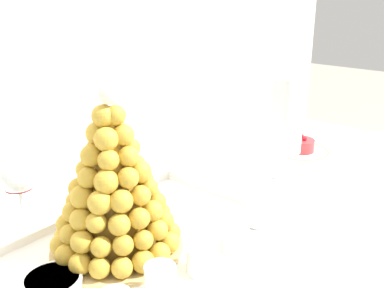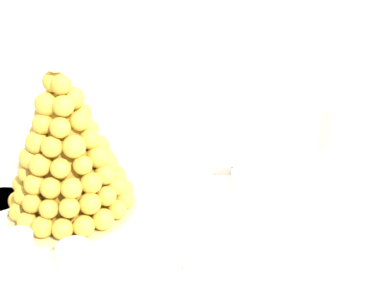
{
  "view_description": "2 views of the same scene",
  "coord_description": "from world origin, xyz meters",
  "px_view_note": "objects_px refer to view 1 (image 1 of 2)",
  "views": [
    {
      "loc": [
        -0.84,
        -0.57,
        1.24
      ],
      "look_at": [
        -0.07,
        0.06,
        0.89
      ],
      "focal_mm": 43.08,
      "sensor_mm": 36.0,
      "label": 1
    },
    {
      "loc": [
        -0.04,
        -0.82,
        1.35
      ],
      "look_at": [
        -0.09,
        -0.01,
        0.92
      ],
      "focal_mm": 48.42,
      "sensor_mm": 36.0,
      "label": 2
    }
  ],
  "objects_px": {
    "serving_tray": "(155,247)",
    "dessert_cup_mid_right": "(235,239)",
    "dessert_cup_centre": "(203,261)",
    "wine_glass": "(18,178)",
    "creme_brulee_ramekin": "(52,282)",
    "croquembouche": "(114,189)",
    "macaron_goblet": "(281,118)",
    "dessert_cup_right": "(259,215)",
    "fruit_tart_plate": "(300,148)",
    "dessert_cup_mid_left": "(160,282)"
  },
  "relations": [
    {
      "from": "serving_tray",
      "to": "dessert_cup_mid_left",
      "type": "bearing_deg",
      "value": -132.58
    },
    {
      "from": "dessert_cup_centre",
      "to": "macaron_goblet",
      "type": "xyz_separation_m",
      "value": [
        0.45,
        0.1,
        0.14
      ]
    },
    {
      "from": "serving_tray",
      "to": "dessert_cup_right",
      "type": "height_order",
      "value": "dessert_cup_right"
    },
    {
      "from": "dessert_cup_right",
      "to": "dessert_cup_mid_right",
      "type": "bearing_deg",
      "value": -172.18
    },
    {
      "from": "serving_tray",
      "to": "dessert_cup_mid_right",
      "type": "xyz_separation_m",
      "value": [
        0.09,
        -0.13,
        0.02
      ]
    },
    {
      "from": "macaron_goblet",
      "to": "wine_glass",
      "type": "height_order",
      "value": "macaron_goblet"
    },
    {
      "from": "serving_tray",
      "to": "wine_glass",
      "type": "bearing_deg",
      "value": 111.34
    },
    {
      "from": "dessert_cup_mid_right",
      "to": "fruit_tart_plate",
      "type": "height_order",
      "value": "fruit_tart_plate"
    },
    {
      "from": "dessert_cup_mid_right",
      "to": "creme_brulee_ramekin",
      "type": "height_order",
      "value": "dessert_cup_mid_right"
    },
    {
      "from": "croquembouche",
      "to": "macaron_goblet",
      "type": "height_order",
      "value": "croquembouche"
    },
    {
      "from": "creme_brulee_ramekin",
      "to": "wine_glass",
      "type": "distance_m",
      "value": 0.28
    },
    {
      "from": "dessert_cup_mid_left",
      "to": "croquembouche",
      "type": "bearing_deg",
      "value": 72.82
    },
    {
      "from": "croquembouche",
      "to": "wine_glass",
      "type": "distance_m",
      "value": 0.24
    },
    {
      "from": "dessert_cup_mid_right",
      "to": "serving_tray",
      "type": "bearing_deg",
      "value": 126.23
    },
    {
      "from": "croquembouche",
      "to": "dessert_cup_right",
      "type": "distance_m",
      "value": 0.32
    },
    {
      "from": "dessert_cup_right",
      "to": "wine_glass",
      "type": "relative_size",
      "value": 0.35
    },
    {
      "from": "serving_tray",
      "to": "dessert_cup_mid_right",
      "type": "relative_size",
      "value": 9.95
    },
    {
      "from": "croquembouche",
      "to": "dessert_cup_centre",
      "type": "xyz_separation_m",
      "value": [
        0.05,
        -0.17,
        -0.11
      ]
    },
    {
      "from": "dessert_cup_right",
      "to": "fruit_tart_plate",
      "type": "xyz_separation_m",
      "value": [
        0.47,
        0.14,
        -0.02
      ]
    },
    {
      "from": "dessert_cup_mid_right",
      "to": "fruit_tart_plate",
      "type": "relative_size",
      "value": 0.31
    },
    {
      "from": "dessert_cup_right",
      "to": "creme_brulee_ramekin",
      "type": "distance_m",
      "value": 0.44
    },
    {
      "from": "croquembouche",
      "to": "macaron_goblet",
      "type": "xyz_separation_m",
      "value": [
        0.5,
        -0.07,
        0.04
      ]
    },
    {
      "from": "dessert_cup_right",
      "to": "creme_brulee_ramekin",
      "type": "height_order",
      "value": "dessert_cup_right"
    },
    {
      "from": "dessert_cup_right",
      "to": "wine_glass",
      "type": "distance_m",
      "value": 0.51
    },
    {
      "from": "dessert_cup_centre",
      "to": "wine_glass",
      "type": "bearing_deg",
      "value": 104.43
    },
    {
      "from": "dessert_cup_right",
      "to": "fruit_tart_plate",
      "type": "bearing_deg",
      "value": 16.71
    },
    {
      "from": "dessert_cup_mid_left",
      "to": "serving_tray",
      "type": "bearing_deg",
      "value": 47.42
    },
    {
      "from": "serving_tray",
      "to": "fruit_tart_plate",
      "type": "xyz_separation_m",
      "value": [
        0.68,
        0.03,
        0.01
      ]
    },
    {
      "from": "dessert_cup_mid_left",
      "to": "macaron_goblet",
      "type": "relative_size",
      "value": 0.2
    },
    {
      "from": "serving_tray",
      "to": "croquembouche",
      "type": "distance_m",
      "value": 0.15
    },
    {
      "from": "dessert_cup_centre",
      "to": "serving_tray",
      "type": "bearing_deg",
      "value": 87.29
    },
    {
      "from": "dessert_cup_mid_left",
      "to": "macaron_goblet",
      "type": "height_order",
      "value": "macaron_goblet"
    },
    {
      "from": "macaron_goblet",
      "to": "croquembouche",
      "type": "bearing_deg",
      "value": 172.27
    },
    {
      "from": "creme_brulee_ramekin",
      "to": "serving_tray",
      "type": "bearing_deg",
      "value": -11.78
    },
    {
      "from": "creme_brulee_ramekin",
      "to": "dessert_cup_right",
      "type": "bearing_deg",
      "value": -20.45
    },
    {
      "from": "serving_tray",
      "to": "dessert_cup_mid_left",
      "type": "distance_m",
      "value": 0.16
    },
    {
      "from": "dessert_cup_mid_right",
      "to": "fruit_tart_plate",
      "type": "xyz_separation_m",
      "value": [
        0.59,
        0.16,
        -0.02
      ]
    },
    {
      "from": "serving_tray",
      "to": "dessert_cup_centre",
      "type": "xyz_separation_m",
      "value": [
        -0.01,
        -0.12,
        0.02
      ]
    },
    {
      "from": "fruit_tart_plate",
      "to": "wine_glass",
      "type": "bearing_deg",
      "value": 162.18
    },
    {
      "from": "fruit_tart_plate",
      "to": "wine_glass",
      "type": "distance_m",
      "value": 0.83
    },
    {
      "from": "dessert_cup_mid_right",
      "to": "macaron_goblet",
      "type": "bearing_deg",
      "value": 16.71
    },
    {
      "from": "dessert_cup_mid_right",
      "to": "creme_brulee_ramekin",
      "type": "xyz_separation_m",
      "value": [
        -0.3,
        0.17,
        -0.01
      ]
    },
    {
      "from": "dessert_cup_centre",
      "to": "creme_brulee_ramekin",
      "type": "bearing_deg",
      "value": 139.96
    },
    {
      "from": "dessert_cup_right",
      "to": "wine_glass",
      "type": "bearing_deg",
      "value": 128.75
    },
    {
      "from": "fruit_tart_plate",
      "to": "dessert_cup_mid_right",
      "type": "bearing_deg",
      "value": -164.97
    },
    {
      "from": "dessert_cup_centre",
      "to": "wine_glass",
      "type": "xyz_separation_m",
      "value": [
        -0.11,
        0.41,
        0.08
      ]
    },
    {
      "from": "creme_brulee_ramekin",
      "to": "fruit_tart_plate",
      "type": "relative_size",
      "value": 0.57
    },
    {
      "from": "dessert_cup_mid_left",
      "to": "dessert_cup_mid_right",
      "type": "height_order",
      "value": "dessert_cup_mid_left"
    },
    {
      "from": "dessert_cup_mid_right",
      "to": "wine_glass",
      "type": "bearing_deg",
      "value": 116.36
    },
    {
      "from": "creme_brulee_ramekin",
      "to": "fruit_tart_plate",
      "type": "distance_m",
      "value": 0.88
    }
  ]
}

